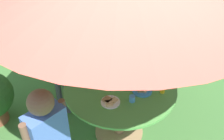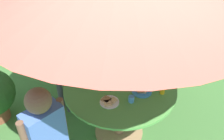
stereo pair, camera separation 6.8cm
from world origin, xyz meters
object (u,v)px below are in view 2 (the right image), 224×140
(snack_bowl, at_px, (145,69))
(cup_near, at_px, (135,76))
(child_in_pink_shirt, at_px, (60,63))
(child_in_blue_shirt, at_px, (45,131))
(garden_table, at_px, (120,100))
(juice_bottle_mid_left, at_px, (131,62))
(child_in_white_shirt, at_px, (131,34))
(dome_tent, at_px, (121,16))
(juice_bottle_far_right, at_px, (126,70))
(plate_center_back, at_px, (113,62))
(plate_near_left, at_px, (109,102))
(plate_far_left, at_px, (142,91))
(wooden_chair, at_px, (125,49))
(juice_bottle_near_right, at_px, (136,59))
(plate_mid_right, at_px, (87,78))
(juice_bottle_center_front, at_px, (163,89))
(cup_far, at_px, (131,99))

(snack_bowl, bearing_deg, cup_near, -151.43)
(child_in_pink_shirt, xyz_separation_m, child_in_blue_shirt, (-0.22, -1.05, 0.03))
(child_in_pink_shirt, bearing_deg, garden_table, 0.00)
(juice_bottle_mid_left, bearing_deg, child_in_white_shirt, 71.43)
(dome_tent, distance_m, juice_bottle_far_right, 1.49)
(plate_center_back, relative_size, juice_bottle_far_right, 1.74)
(child_in_blue_shirt, xyz_separation_m, plate_near_left, (0.63, 0.24, -0.03))
(garden_table, relative_size, plate_near_left, 6.28)
(juice_bottle_far_right, bearing_deg, juice_bottle_mid_left, 53.17)
(plate_far_left, distance_m, cup_near, 0.24)
(wooden_chair, xyz_separation_m, juice_bottle_near_right, (-0.11, -0.73, 0.28))
(plate_mid_right, bearing_deg, child_in_white_shirt, 40.30)
(plate_mid_right, height_order, juice_bottle_far_right, juice_bottle_far_right)
(cup_near, bearing_deg, dome_tent, 78.84)
(juice_bottle_center_front, distance_m, cup_far, 0.35)
(plate_center_back, bearing_deg, child_in_white_shirt, 46.88)
(plate_far_left, bearing_deg, child_in_white_shirt, 77.68)
(child_in_pink_shirt, height_order, plate_far_left, child_in_pink_shirt)
(dome_tent, bearing_deg, child_in_white_shirt, -106.20)
(dome_tent, bearing_deg, cup_far, -113.11)
(child_in_blue_shirt, xyz_separation_m, plate_mid_right, (0.48, 0.67, -0.03))
(plate_center_back, distance_m, juice_bottle_near_right, 0.28)
(child_in_blue_shirt, distance_m, cup_near, 1.15)
(dome_tent, distance_m, child_in_pink_shirt, 1.50)
(plate_center_back, bearing_deg, juice_bottle_mid_left, -34.89)
(child_in_white_shirt, relative_size, plate_center_back, 6.33)
(dome_tent, bearing_deg, plate_mid_right, -129.55)
(juice_bottle_mid_left, bearing_deg, child_in_blue_shirt, -143.23)
(wooden_chair, height_order, juice_bottle_mid_left, wooden_chair)
(juice_bottle_near_right, bearing_deg, dome_tent, 81.20)
(juice_bottle_near_right, relative_size, juice_bottle_far_right, 0.93)
(plate_mid_right, xyz_separation_m, juice_bottle_near_right, (0.64, 0.16, 0.04))
(child_in_blue_shirt, height_order, cup_far, child_in_blue_shirt)
(snack_bowl, height_order, plate_near_left, snack_bowl)
(dome_tent, relative_size, child_in_blue_shirt, 1.70)
(child_in_pink_shirt, height_order, plate_mid_right, child_in_pink_shirt)
(plate_far_left, bearing_deg, snack_bowl, 63.01)
(child_in_pink_shirt, xyz_separation_m, juice_bottle_near_right, (0.90, -0.23, 0.04))
(plate_center_back, bearing_deg, snack_bowl, -43.78)
(plate_near_left, bearing_deg, cup_far, -11.56)
(plate_mid_right, bearing_deg, garden_table, -32.41)
(child_in_white_shirt, distance_m, child_in_pink_shirt, 1.03)
(garden_table, height_order, juice_bottle_center_front, juice_bottle_center_front)
(garden_table, distance_m, cup_far, 0.37)
(snack_bowl, distance_m, cup_far, 0.54)
(garden_table, bearing_deg, plate_far_left, -39.39)
(wooden_chair, bearing_deg, plate_far_left, -79.28)
(wooden_chair, distance_m, plate_far_left, 1.29)
(garden_table, bearing_deg, juice_bottle_mid_left, 53.54)
(snack_bowl, height_order, juice_bottle_center_front, juice_bottle_center_front)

